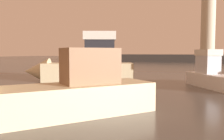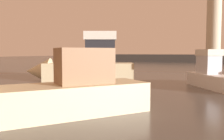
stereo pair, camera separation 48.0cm
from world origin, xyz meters
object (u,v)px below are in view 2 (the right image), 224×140
object	(u,v)px
motorboat_0	(220,78)
motorboat_2	(81,66)
motorboat_1	(44,96)
lighthouse	(214,22)

from	to	relation	value
motorboat_0	motorboat_2	bearing A→B (deg)	178.21
motorboat_0	motorboat_1	xyz separation A→B (m)	(-5.68, -9.82, 0.02)
motorboat_0	motorboat_2	distance (m)	10.40
motorboat_0	motorboat_1	world-z (taller)	motorboat_0
lighthouse	motorboat_0	xyz separation A→B (m)	(1.92, -45.16, -8.66)
motorboat_1	motorboat_2	xyz separation A→B (m)	(-4.70, 10.14, 0.48)
lighthouse	motorboat_2	xyz separation A→B (m)	(-8.46, -44.84, -8.16)
lighthouse	motorboat_2	world-z (taller)	lighthouse
lighthouse	motorboat_2	distance (m)	46.35
lighthouse	motorboat_1	distance (m)	55.78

